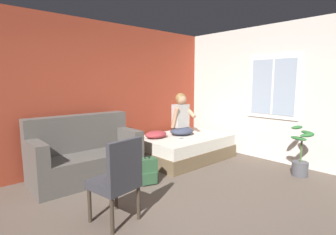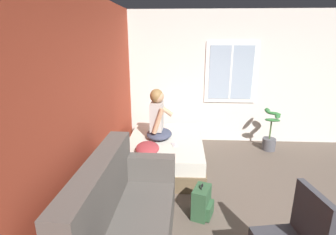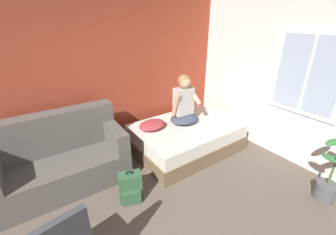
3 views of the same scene
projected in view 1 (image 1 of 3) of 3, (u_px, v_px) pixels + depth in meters
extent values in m
plane|color=brown|center=(173.00, 222.00, 3.00)|extent=(40.00, 40.00, 0.00)
cube|color=#993823|center=(75.00, 95.00, 4.70)|extent=(11.17, 0.16, 2.70)
cube|color=silver|center=(295.00, 95.00, 4.92)|extent=(0.16, 6.37, 2.70)
cube|color=white|center=(273.00, 87.00, 5.14)|extent=(0.02, 1.04, 1.24)
cube|color=#9EB2C6|center=(273.00, 87.00, 5.13)|extent=(0.01, 0.88, 1.08)
cube|color=white|center=(273.00, 87.00, 5.13)|extent=(0.01, 0.04, 1.08)
cube|color=brown|center=(184.00, 152.00, 5.45)|extent=(1.84, 1.31, 0.26)
cube|color=beige|center=(184.00, 141.00, 5.42)|extent=(1.78, 1.27, 0.22)
cube|color=#514C47|center=(87.00, 167.00, 4.26)|extent=(1.72, 0.84, 0.44)
cube|color=#514C47|center=(79.00, 133.00, 4.41)|extent=(1.71, 0.28, 0.60)
cube|color=#514C47|center=(35.00, 152.00, 3.71)|extent=(0.20, 0.80, 0.32)
cube|color=#514C47|center=(127.00, 137.00, 4.70)|extent=(0.20, 0.80, 0.32)
cylinder|color=#382D23|center=(116.00, 194.00, 3.28)|extent=(0.04, 0.04, 0.40)
cylinder|color=#382D23|center=(90.00, 205.00, 2.97)|extent=(0.04, 0.04, 0.40)
cylinder|color=#382D23|center=(138.00, 203.00, 3.04)|extent=(0.04, 0.04, 0.40)
cylinder|color=#382D23|center=(112.00, 216.00, 2.73)|extent=(0.04, 0.04, 0.40)
cube|color=#333338|center=(114.00, 183.00, 2.97)|extent=(0.53, 0.53, 0.10)
cube|color=#333338|center=(125.00, 162.00, 2.81)|extent=(0.46, 0.14, 0.48)
ellipsoid|color=#383D51|center=(182.00, 131.00, 5.50)|extent=(0.54, 0.47, 0.16)
cube|color=#B2ADA8|center=(181.00, 116.00, 5.49)|extent=(0.34, 0.22, 0.48)
cylinder|color=tan|center=(175.00, 118.00, 5.33)|extent=(0.09, 0.22, 0.44)
cylinder|color=tan|center=(189.00, 111.00, 5.52)|extent=(0.10, 0.38, 0.29)
sphere|color=tan|center=(181.00, 99.00, 5.42)|extent=(0.21, 0.21, 0.21)
ellipsoid|color=olive|center=(181.00, 99.00, 5.44)|extent=(0.24, 0.23, 0.23)
cube|color=#2D5133|center=(147.00, 171.00, 4.12)|extent=(0.34, 0.27, 0.40)
cube|color=#2D5133|center=(150.00, 179.00, 4.03)|extent=(0.24, 0.13, 0.18)
torus|color=black|center=(147.00, 157.00, 4.09)|extent=(0.09, 0.04, 0.09)
ellipsoid|color=#993338|center=(156.00, 134.00, 5.20)|extent=(0.51, 0.41, 0.14)
cube|color=#B7B7BC|center=(181.00, 139.00, 5.12)|extent=(0.16, 0.11, 0.01)
cylinder|color=#4C4C51|center=(300.00, 169.00, 4.46)|extent=(0.26, 0.26, 0.24)
cylinder|color=#426033|center=(301.00, 152.00, 4.42)|extent=(0.03, 0.03, 0.36)
ellipsoid|color=#2D6B33|center=(298.00, 138.00, 4.33)|extent=(0.15, 0.29, 0.06)
ellipsoid|color=#2D6B33|center=(308.00, 133.00, 4.40)|extent=(0.22, 0.29, 0.06)
ellipsoid|color=#2D6B33|center=(297.00, 127.00, 4.45)|extent=(0.29, 0.15, 0.06)
ellipsoid|color=#2D6B33|center=(307.00, 135.00, 4.28)|extent=(0.30, 0.21, 0.06)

